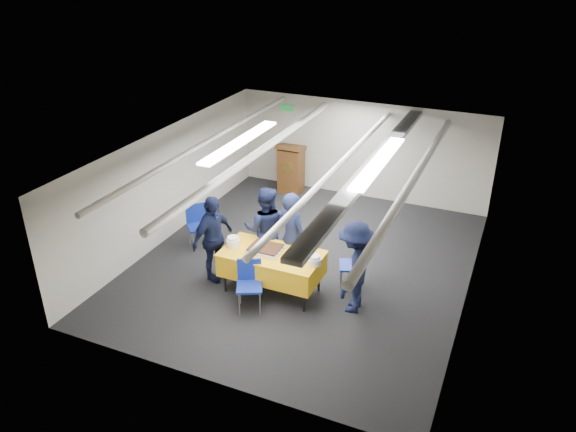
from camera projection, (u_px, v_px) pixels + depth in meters
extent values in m
plane|color=black|center=(305.00, 263.00, 10.78)|extent=(7.00, 7.00, 0.00)
cube|color=beige|center=(361.00, 150.00, 13.13)|extent=(6.00, 0.02, 2.30)
cube|color=beige|center=(168.00, 184.00, 11.34)|extent=(0.02, 7.00, 2.30)
cube|color=beige|center=(474.00, 241.00, 9.19)|extent=(0.02, 7.00, 2.30)
cube|color=silver|center=(306.00, 150.00, 9.76)|extent=(6.00, 7.00, 0.02)
cylinder|color=silver|center=(207.00, 141.00, 10.53)|extent=(0.10, 6.90, 0.10)
cylinder|color=silver|center=(260.00, 151.00, 10.15)|extent=(0.14, 6.90, 0.14)
cylinder|color=silver|center=(338.00, 165.00, 9.63)|extent=(0.10, 6.90, 0.10)
cylinder|color=silver|center=(414.00, 179.00, 9.18)|extent=(0.14, 6.90, 0.14)
cube|color=gray|center=(373.00, 165.00, 9.37)|extent=(0.28, 6.90, 0.08)
cube|color=white|center=(240.00, 142.00, 10.24)|extent=(0.25, 2.60, 0.04)
cube|color=white|center=(379.00, 162.00, 9.30)|extent=(0.25, 2.60, 0.04)
cube|color=#0C591E|center=(287.00, 108.00, 13.44)|extent=(0.30, 0.04, 0.12)
cylinder|color=black|center=(225.00, 283.00, 9.84)|extent=(0.04, 0.04, 0.36)
cylinder|color=black|center=(304.00, 302.00, 9.30)|extent=(0.04, 0.04, 0.36)
cylinder|color=black|center=(244.00, 264.00, 10.41)|extent=(0.04, 0.04, 0.36)
cylinder|color=black|center=(319.00, 281.00, 9.87)|extent=(0.04, 0.04, 0.36)
cube|color=yellow|center=(272.00, 264.00, 9.69)|extent=(1.71, 0.91, 0.39)
cube|color=yellow|center=(272.00, 254.00, 9.60)|extent=(1.73, 0.93, 0.03)
cube|color=white|center=(266.00, 250.00, 9.62)|extent=(0.55, 0.44, 0.07)
cube|color=black|center=(265.00, 247.00, 9.60)|extent=(0.53, 0.42, 0.03)
sphere|color=navy|center=(248.00, 250.00, 9.53)|extent=(0.04, 0.04, 0.04)
sphere|color=navy|center=(258.00, 240.00, 9.85)|extent=(0.04, 0.04, 0.04)
sphere|color=navy|center=(254.00, 251.00, 9.48)|extent=(0.04, 0.04, 0.04)
sphere|color=navy|center=(264.00, 241.00, 9.81)|extent=(0.04, 0.04, 0.04)
sphere|color=navy|center=(260.00, 253.00, 9.44)|extent=(0.04, 0.04, 0.04)
sphere|color=navy|center=(270.00, 242.00, 9.77)|extent=(0.04, 0.04, 0.04)
sphere|color=navy|center=(267.00, 254.00, 9.40)|extent=(0.04, 0.04, 0.04)
sphere|color=navy|center=(277.00, 244.00, 9.72)|extent=(0.04, 0.04, 0.04)
sphere|color=navy|center=(273.00, 256.00, 9.35)|extent=(0.04, 0.04, 0.04)
sphere|color=navy|center=(283.00, 245.00, 9.68)|extent=(0.04, 0.04, 0.04)
sphere|color=navy|center=(249.00, 247.00, 9.62)|extent=(0.04, 0.04, 0.04)
sphere|color=navy|center=(277.00, 253.00, 9.43)|extent=(0.04, 0.04, 0.04)
sphere|color=navy|center=(252.00, 244.00, 9.70)|extent=(0.04, 0.04, 0.04)
sphere|color=navy|center=(280.00, 251.00, 9.51)|extent=(0.04, 0.04, 0.04)
sphere|color=navy|center=(254.00, 242.00, 9.78)|extent=(0.04, 0.04, 0.04)
sphere|color=navy|center=(282.00, 248.00, 9.59)|extent=(0.04, 0.04, 0.04)
cylinder|color=white|center=(233.00, 243.00, 9.78)|extent=(0.24, 0.24, 0.13)
cylinder|color=white|center=(233.00, 238.00, 9.74)|extent=(0.19, 0.19, 0.05)
cylinder|color=white|center=(314.00, 261.00, 9.24)|extent=(0.23, 0.23, 0.11)
cylinder|color=white|center=(314.00, 257.00, 9.21)|extent=(0.19, 0.19, 0.05)
cube|color=brown|center=(291.00, 170.00, 13.61)|extent=(0.55, 0.45, 1.10)
cube|color=brown|center=(291.00, 147.00, 13.32)|extent=(0.62, 0.53, 0.21)
cylinder|color=gold|center=(287.00, 168.00, 13.35)|extent=(0.28, 0.02, 0.28)
cylinder|color=gray|center=(239.00, 305.00, 9.19)|extent=(0.02, 0.02, 0.43)
cylinder|color=gray|center=(260.00, 304.00, 9.20)|extent=(0.02, 0.02, 0.43)
cylinder|color=gray|center=(240.00, 293.00, 9.49)|extent=(0.02, 0.02, 0.43)
cylinder|color=gray|center=(260.00, 292.00, 9.50)|extent=(0.02, 0.02, 0.43)
cube|color=navy|center=(249.00, 287.00, 9.24)|extent=(0.56, 0.56, 0.04)
cube|color=navy|center=(249.00, 269.00, 9.31)|extent=(0.38, 0.21, 0.40)
cylinder|color=gray|center=(341.00, 271.00, 10.10)|extent=(0.02, 0.02, 0.43)
cylinder|color=gray|center=(341.00, 282.00, 9.80)|extent=(0.02, 0.02, 0.43)
cylinder|color=gray|center=(360.00, 272.00, 10.09)|extent=(0.02, 0.02, 0.43)
cylinder|color=gray|center=(361.00, 282.00, 9.78)|extent=(0.02, 0.02, 0.43)
cube|color=navy|center=(351.00, 265.00, 9.84)|extent=(0.54, 0.54, 0.04)
cube|color=navy|center=(363.00, 255.00, 9.73)|extent=(0.18, 0.39, 0.40)
cylinder|color=gray|center=(193.00, 242.00, 11.07)|extent=(0.02, 0.02, 0.43)
cylinder|color=gray|center=(210.00, 239.00, 11.19)|extent=(0.02, 0.02, 0.43)
cylinder|color=gray|center=(189.00, 235.00, 11.35)|extent=(0.02, 0.02, 0.43)
cylinder|color=gray|center=(206.00, 232.00, 11.47)|extent=(0.02, 0.02, 0.43)
cube|color=navy|center=(199.00, 227.00, 11.17)|extent=(0.59, 0.59, 0.04)
cube|color=navy|center=(196.00, 213.00, 11.23)|extent=(0.31, 0.31, 0.40)
imported|color=black|center=(292.00, 237.00, 9.94)|extent=(0.72, 0.58, 1.71)
imported|color=black|center=(266.00, 230.00, 10.23)|extent=(0.96, 0.85, 1.67)
imported|color=black|center=(213.00, 239.00, 9.96)|extent=(0.60, 1.02, 1.63)
imported|color=black|center=(354.00, 267.00, 9.11)|extent=(0.61, 1.05, 1.61)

